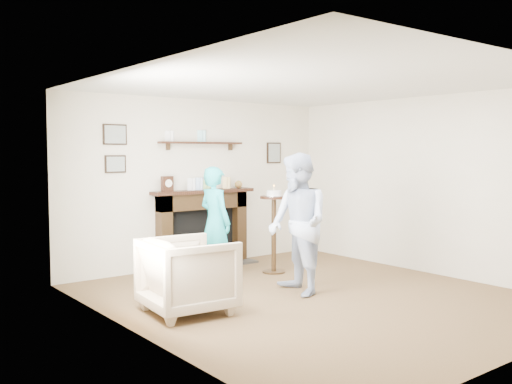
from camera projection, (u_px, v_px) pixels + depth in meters
ground at (313, 297)px, 6.72m from camera, size 5.00×5.00×0.00m
room_shell at (276, 159)px, 7.15m from camera, size 4.54×5.02×2.52m
armchair at (188, 313)px, 6.08m from camera, size 0.97×0.95×0.81m
man at (298, 294)px, 6.89m from camera, size 0.83×0.96×1.71m
woman at (215, 277)px, 7.82m from camera, size 0.41×0.58×1.52m
pedestal_table at (274, 219)px, 8.06m from camera, size 0.39×0.39×1.25m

